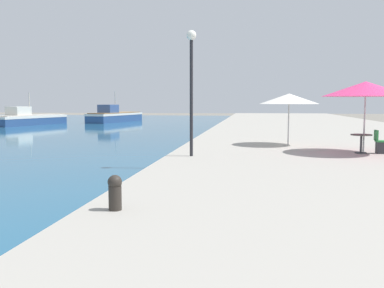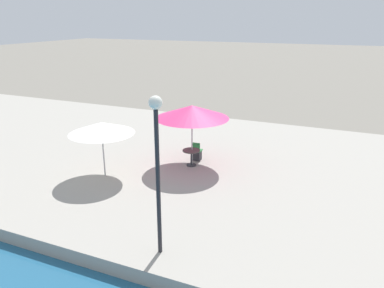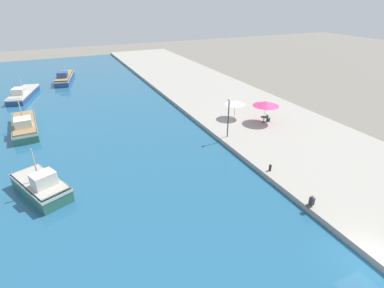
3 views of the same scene
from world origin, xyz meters
name	(u,v)px [view 2 (image 2 of 3)]	position (x,y,z in m)	size (l,w,h in m)	color
cafe_umbrella_pink	(192,112)	(7.47, 20.93, 3.01)	(3.27, 3.27, 2.78)	#B7B7B7
cafe_umbrella_white	(101,128)	(4.82, 23.81, 2.65)	(2.70, 2.70, 2.38)	#B7B7B7
cafe_table	(191,154)	(7.37, 20.92, 1.05)	(0.80, 0.80, 0.74)	#333338
cafe_chair_left	(197,154)	(8.10, 20.94, 0.84)	(0.44, 0.41, 0.91)	#2D2D33
lamppost	(157,151)	(0.96, 19.13, 3.61)	(0.36, 0.36, 4.56)	#232328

